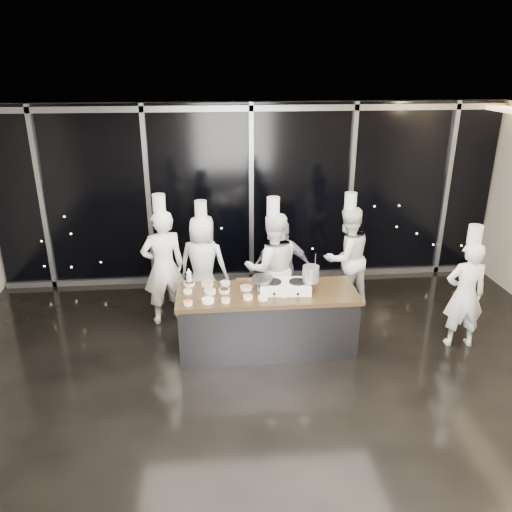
{
  "coord_description": "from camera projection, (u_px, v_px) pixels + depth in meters",
  "views": [
    {
      "loc": [
        -0.73,
        -5.2,
        3.83
      ],
      "look_at": [
        -0.12,
        1.2,
        1.31
      ],
      "focal_mm": 35.0,
      "sensor_mm": 36.0,
      "label": 1
    }
  ],
  "objects": [
    {
      "name": "ground",
      "position": [
        275.0,
        387.0,
        6.28
      ],
      "size": [
        9.0,
        9.0,
        0.0
      ],
      "primitive_type": "plane",
      "color": "black",
      "rests_on": "ground"
    },
    {
      "name": "room_shell",
      "position": [
        293.0,
        216.0,
        5.48
      ],
      "size": [
        9.02,
        7.02,
        3.21
      ],
      "color": "beige",
      "rests_on": "ground"
    },
    {
      "name": "window_wall",
      "position": [
        251.0,
        195.0,
        8.88
      ],
      "size": [
        8.9,
        0.11,
        3.2
      ],
      "color": "black",
      "rests_on": "ground"
    },
    {
      "name": "demo_counter",
      "position": [
        267.0,
        321.0,
        6.95
      ],
      "size": [
        2.46,
        0.86,
        0.9
      ],
      "color": "#333337",
      "rests_on": "ground"
    },
    {
      "name": "stove",
      "position": [
        285.0,
        286.0,
        6.81
      ],
      "size": [
        0.72,
        0.49,
        0.14
      ],
      "rotation": [
        0.0,
        0.0,
        -0.09
      ],
      "color": "white",
      "rests_on": "demo_counter"
    },
    {
      "name": "frying_pan",
      "position": [
        262.0,
        279.0,
        6.79
      ],
      "size": [
        0.52,
        0.32,
        0.05
      ],
      "rotation": [
        0.0,
        0.0,
        -0.09
      ],
      "color": "slate",
      "rests_on": "stove"
    },
    {
      "name": "stock_pot",
      "position": [
        311.0,
        274.0,
        6.73
      ],
      "size": [
        0.24,
        0.24,
        0.22
      ],
      "primitive_type": "cylinder",
      "rotation": [
        0.0,
        0.0,
        -0.09
      ],
      "color": "#B7B7B9",
      "rests_on": "stove"
    },
    {
      "name": "prep_bowls",
      "position": [
        227.0,
        291.0,
        6.74
      ],
      "size": [
        1.42,
        0.73,
        0.05
      ],
      "color": "white",
      "rests_on": "demo_counter"
    },
    {
      "name": "squeeze_bottle",
      "position": [
        189.0,
        277.0,
        6.97
      ],
      "size": [
        0.07,
        0.07,
        0.25
      ],
      "color": "silver",
      "rests_on": "demo_counter"
    },
    {
      "name": "chef_far_left",
      "position": [
        164.0,
        266.0,
        7.58
      ],
      "size": [
        0.76,
        0.62,
        2.04
      ],
      "rotation": [
        0.0,
        0.0,
        3.46
      ],
      "color": "white",
      "rests_on": "ground"
    },
    {
      "name": "chef_left",
      "position": [
        203.0,
        263.0,
        7.96
      ],
      "size": [
        0.91,
        0.73,
        1.85
      ],
      "rotation": [
        0.0,
        0.0,
        2.83
      ],
      "color": "white",
      "rests_on": "ground"
    },
    {
      "name": "chef_center",
      "position": [
        272.0,
        268.0,
        7.6
      ],
      "size": [
        0.9,
        0.72,
        2.0
      ],
      "rotation": [
        0.0,
        0.0,
        3.2
      ],
      "color": "white",
      "rests_on": "ground"
    },
    {
      "name": "guest",
      "position": [
        283.0,
        267.0,
        7.95
      ],
      "size": [
        0.95,
        0.51,
        1.54
      ],
      "rotation": [
        0.0,
        0.0,
        2.99
      ],
      "color": "#131335",
      "rests_on": "ground"
    },
    {
      "name": "chef_right",
      "position": [
        347.0,
        257.0,
        8.1
      ],
      "size": [
        1.0,
        0.89,
        1.93
      ],
      "rotation": [
        0.0,
        0.0,
        3.49
      ],
      "color": "white",
      "rests_on": "ground"
    },
    {
      "name": "chef_side",
      "position": [
        465.0,
        293.0,
        6.95
      ],
      "size": [
        0.6,
        0.41,
        1.81
      ],
      "rotation": [
        0.0,
        0.0,
        3.08
      ],
      "color": "white",
      "rests_on": "ground"
    }
  ]
}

